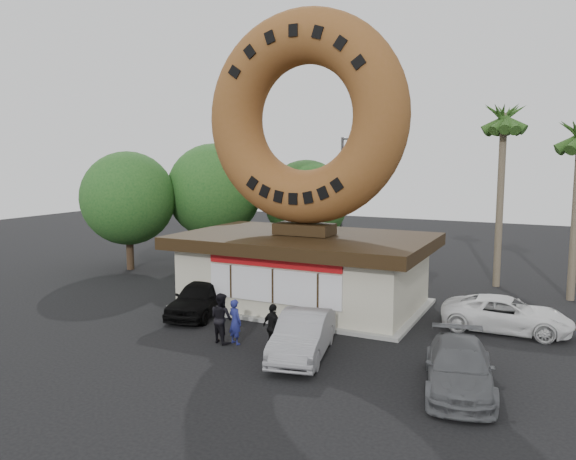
% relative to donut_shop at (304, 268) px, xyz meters
% --- Properties ---
extents(ground, '(90.00, 90.00, 0.00)m').
position_rel_donut_shop_xyz_m(ground, '(0.00, -5.98, -1.77)').
color(ground, black).
rests_on(ground, ground).
extents(donut_shop, '(11.20, 7.20, 3.80)m').
position_rel_donut_shop_xyz_m(donut_shop, '(0.00, 0.00, 0.00)').
color(donut_shop, beige).
rests_on(donut_shop, ground).
extents(giant_donut, '(9.38, 2.39, 9.38)m').
position_rel_donut_shop_xyz_m(giant_donut, '(0.00, 0.02, 6.72)').
color(giant_donut, brown).
rests_on(giant_donut, donut_shop).
extents(tree_west, '(6.00, 6.00, 7.65)m').
position_rel_donut_shop_xyz_m(tree_west, '(-9.50, 7.02, 2.87)').
color(tree_west, '#473321').
rests_on(tree_west, ground).
extents(tree_mid, '(5.20, 5.20, 6.63)m').
position_rel_donut_shop_xyz_m(tree_mid, '(-4.00, 9.02, 2.25)').
color(tree_mid, '#473321').
rests_on(tree_mid, ground).
extents(tree_far, '(5.60, 5.60, 7.14)m').
position_rel_donut_shop_xyz_m(tree_far, '(-13.00, 3.02, 2.56)').
color(tree_far, '#473321').
rests_on(tree_far, ground).
extents(palm_near, '(2.60, 2.60, 9.75)m').
position_rel_donut_shop_xyz_m(palm_near, '(7.50, 8.02, 6.65)').
color(palm_near, '#726651').
rests_on(palm_near, ground).
extents(street_lamp, '(2.11, 0.20, 8.00)m').
position_rel_donut_shop_xyz_m(street_lamp, '(-1.86, 10.02, 2.72)').
color(street_lamp, '#59595E').
rests_on(street_lamp, ground).
extents(person_left, '(0.70, 0.58, 1.66)m').
position_rel_donut_shop_xyz_m(person_left, '(-0.03, -5.98, -0.94)').
color(person_left, navy).
rests_on(person_left, ground).
extents(person_center, '(1.08, 0.96, 1.85)m').
position_rel_donut_shop_xyz_m(person_center, '(-0.55, -6.08, -0.84)').
color(person_center, black).
rests_on(person_center, ground).
extents(person_right, '(1.07, 0.74, 1.69)m').
position_rel_donut_shop_xyz_m(person_right, '(1.57, -6.06, -0.92)').
color(person_right, black).
rests_on(person_right, ground).
extents(car_black, '(2.65, 4.65, 1.49)m').
position_rel_donut_shop_xyz_m(car_black, '(-3.40, -3.39, -1.02)').
color(car_black, black).
rests_on(car_black, ground).
extents(car_silver, '(2.53, 4.76, 1.49)m').
position_rel_donut_shop_xyz_m(car_silver, '(2.72, -6.06, -1.02)').
color(car_silver, gray).
rests_on(car_silver, ground).
extents(car_grey, '(2.79, 4.95, 1.35)m').
position_rel_donut_shop_xyz_m(car_grey, '(7.99, -6.61, -1.09)').
color(car_grey, slate).
rests_on(car_grey, ground).
extents(car_white, '(4.89, 2.33, 1.35)m').
position_rel_donut_shop_xyz_m(car_white, '(8.70, -0.03, -1.09)').
color(car_white, white).
rests_on(car_white, ground).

